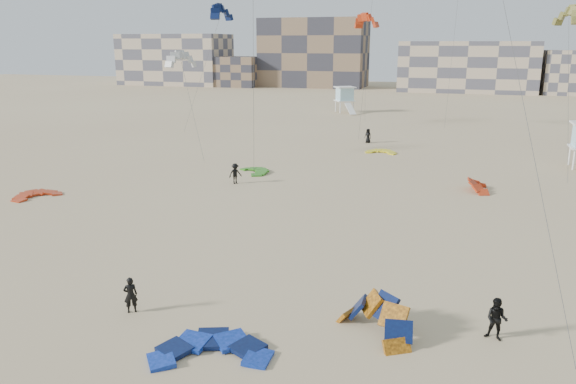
% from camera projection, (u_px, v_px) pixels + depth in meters
% --- Properties ---
extents(ground, '(320.00, 320.00, 0.00)m').
position_uv_depth(ground, '(172.00, 345.00, 22.24)').
color(ground, '#C9B586').
rests_on(ground, ground).
extents(kite_ground_blue, '(5.44, 5.57, 1.03)m').
position_uv_depth(kite_ground_blue, '(211.00, 355.00, 21.52)').
color(kite_ground_blue, blue).
rests_on(kite_ground_blue, ground).
extents(kite_ground_orange, '(5.19, 5.18, 3.70)m').
position_uv_depth(kite_ground_orange, '(375.00, 333.00, 23.14)').
color(kite_ground_orange, orange).
rests_on(kite_ground_orange, ground).
extents(kite_ground_red, '(4.69, 4.60, 1.03)m').
position_uv_depth(kite_ground_red, '(37.00, 197.00, 43.61)').
color(kite_ground_red, red).
rests_on(kite_ground_red, ground).
extents(kite_ground_green, '(4.65, 4.64, 0.80)m').
position_uv_depth(kite_ground_green, '(255.00, 172.00, 51.85)').
color(kite_ground_green, '#44991F').
rests_on(kite_ground_green, ground).
extents(kite_ground_red_far, '(3.21, 3.04, 2.76)m').
position_uv_depth(kite_ground_red_far, '(478.00, 191.00, 45.41)').
color(kite_ground_red_far, red).
rests_on(kite_ground_red_far, ground).
extents(kite_ground_yellow, '(3.14, 3.31, 0.79)m').
position_uv_depth(kite_ground_yellow, '(381.00, 153.00, 61.01)').
color(kite_ground_yellow, '#FFFE29').
rests_on(kite_ground_yellow, ground).
extents(kitesurfer_main, '(0.72, 0.67, 1.65)m').
position_uv_depth(kitesurfer_main, '(131.00, 295.00, 24.72)').
color(kitesurfer_main, black).
rests_on(kitesurfer_main, ground).
extents(kitesurfer_b, '(1.01, 0.87, 1.78)m').
position_uv_depth(kitesurfer_b, '(497.00, 319.00, 22.40)').
color(kitesurfer_b, black).
rests_on(kitesurfer_b, ground).
extents(kitesurfer_c, '(1.25, 1.26, 1.75)m').
position_uv_depth(kitesurfer_c, '(235.00, 174.00, 47.51)').
color(kitesurfer_c, black).
rests_on(kitesurfer_c, ground).
extents(kitesurfer_e, '(0.96, 0.77, 1.70)m').
position_uv_depth(kitesurfer_e, '(368.00, 136.00, 67.03)').
color(kitesurfer_e, black).
rests_on(kitesurfer_e, ground).
extents(kite_fly_grey, '(6.91, 7.50, 10.04)m').
position_uv_depth(kite_fly_grey, '(181.00, 61.00, 55.82)').
color(kite_fly_grey, white).
rests_on(kite_fly_grey, ground).
extents(kite_fly_olive, '(4.36, 11.81, 14.07)m').
position_uv_depth(kite_fly_olive, '(569.00, 17.00, 49.42)').
color(kite_fly_olive, olive).
rests_on(kite_fly_olive, ground).
extents(kite_fly_navy, '(4.61, 11.83, 15.88)m').
position_uv_depth(kite_fly_navy, '(221.00, 14.00, 73.65)').
color(kite_fly_navy, '#081848').
rests_on(kite_fly_navy, ground).
extents(kite_fly_red, '(5.14, 5.18, 14.74)m').
position_uv_depth(kite_fly_red, '(366.00, 22.00, 73.52)').
color(kite_fly_red, red).
rests_on(kite_fly_red, ground).
extents(lifeguard_tower_far, '(4.26, 6.58, 4.38)m').
position_uv_depth(lifeguard_tower_far, '(345.00, 100.00, 96.23)').
color(lifeguard_tower_far, white).
rests_on(lifeguard_tower_far, ground).
extents(condo_west_a, '(30.00, 15.00, 14.00)m').
position_uv_depth(condo_west_a, '(175.00, 60.00, 160.60)').
color(condo_west_a, tan).
rests_on(condo_west_a, ground).
extents(condo_west_b, '(28.00, 14.00, 18.00)m').
position_uv_depth(condo_west_b, '(314.00, 53.00, 152.15)').
color(condo_west_b, '#7B614A').
rests_on(condo_west_b, ground).
extents(condo_mid, '(32.00, 16.00, 12.00)m').
position_uv_depth(condo_mid, '(467.00, 67.00, 137.61)').
color(condo_mid, tan).
rests_on(condo_mid, ground).
extents(condo_fill_left, '(12.00, 10.00, 8.00)m').
position_uv_depth(condo_fill_left, '(238.00, 72.00, 153.71)').
color(condo_fill_left, '#7B614A').
rests_on(condo_fill_left, ground).
extents(condo_fill_right, '(10.00, 10.00, 10.00)m').
position_uv_depth(condo_fill_right, '(566.00, 72.00, 129.63)').
color(condo_fill_right, tan).
rests_on(condo_fill_right, ground).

